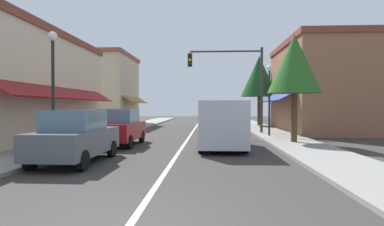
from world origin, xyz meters
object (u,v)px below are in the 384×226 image
Objects in this scene: tree_right_far at (259,76)px; parked_car_nearest_left at (76,137)px; street_lamp_left_near at (53,72)px; van_in_lane at (221,123)px; parked_car_second_left at (120,127)px; street_lamp_right_mid at (269,88)px; tree_right_near at (294,64)px; traffic_signal_mast_arm at (236,75)px.

parked_car_nearest_left is at bearing -114.02° from tree_right_far.
street_lamp_left_near reaches higher than parked_car_nearest_left.
parked_car_nearest_left is 0.79× the size of van_in_lane.
parked_car_second_left is at bearing 60.75° from street_lamp_left_near.
parked_car_second_left is 0.62× the size of tree_right_far.
tree_right_far is at bearing 84.67° from street_lamp_right_mid.
tree_right_far is at bearing 88.33° from tree_right_near.
traffic_signal_mast_arm is at bearing 47.65° from parked_car_second_left.
parked_car_nearest_left is 4.96m from parked_car_second_left.
van_in_lane is 1.08× the size of street_lamp_left_near.
traffic_signal_mast_arm is 12.76m from street_lamp_left_near.
parked_car_nearest_left is 0.62× the size of tree_right_far.
parked_car_nearest_left is 3.40m from street_lamp_left_near.
parked_car_nearest_left is at bearing -91.51° from parked_car_second_left.
tree_right_near reaches higher than van_in_lane.
traffic_signal_mast_arm is 1.08× the size of tree_right_near.
parked_car_second_left is 9.19m from tree_right_near.
parked_car_second_left is at bearing 89.60° from parked_car_nearest_left.
van_in_lane is 7.34m from street_lamp_left_near.
street_lamp_left_near reaches higher than street_lamp_right_mid.
street_lamp_left_near is at bearing -158.17° from tree_right_near.
street_lamp_left_near is at bearing -128.49° from traffic_signal_mast_arm.
tree_right_near is at bearing -80.07° from street_lamp_right_mid.
van_in_lane is at bearing -153.64° from tree_right_near.
tree_right_far is (10.77, 18.63, 1.48)m from street_lamp_left_near.
street_lamp_right_mid is 11.21m from tree_right_far.
street_lamp_left_near is 21.57m from tree_right_far.
van_in_lane is at bearing -9.92° from parked_car_second_left.
street_lamp_left_near is at bearing -142.01° from street_lamp_right_mid.
traffic_signal_mast_arm is 9.15m from tree_right_far.
street_lamp_right_mid reaches higher than parked_car_second_left.
van_in_lane is at bearing -120.29° from street_lamp_right_mid.
parked_car_second_left is 18.33m from tree_right_far.
street_lamp_left_near is at bearing -120.02° from tree_right_far.
traffic_signal_mast_arm is at bearing 80.11° from van_in_lane.
traffic_signal_mast_arm is at bearing -108.16° from tree_right_far.
street_lamp_right_mid reaches higher than parked_car_nearest_left.
parked_car_second_left is 0.70× the size of traffic_signal_mast_arm.
street_lamp_right_mid is at bearing -95.33° from tree_right_far.
tree_right_far reaches higher than parked_car_second_left.
tree_right_far reaches higher than van_in_lane.
street_lamp_right_mid is at bearing 28.97° from parked_car_second_left.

